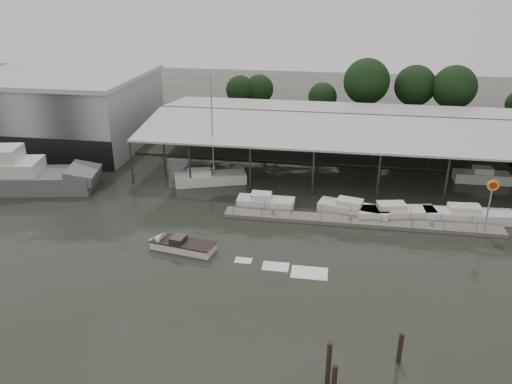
% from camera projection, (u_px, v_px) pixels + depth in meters
% --- Properties ---
extents(ground, '(200.00, 200.00, 0.00)m').
position_uv_depth(ground, '(190.00, 261.00, 44.08)').
color(ground, '#232921').
rests_on(ground, ground).
extents(land_strip_far, '(140.00, 30.00, 0.30)m').
position_uv_depth(land_strip_far, '(262.00, 130.00, 82.13)').
color(land_strip_far, '#34392A').
rests_on(land_strip_far, ground).
extents(storage_warehouse, '(24.50, 20.50, 10.50)m').
position_uv_depth(storage_warehouse, '(62.00, 109.00, 73.35)').
color(storage_warehouse, '#9FA3A9').
rests_on(storage_warehouse, ground).
extents(covered_boat_shed, '(58.24, 24.00, 6.96)m').
position_uv_depth(covered_boat_shed, '(376.00, 120.00, 64.51)').
color(covered_boat_shed, silver).
rests_on(covered_boat_shed, ground).
extents(floating_dock, '(28.00, 2.00, 1.40)m').
position_uv_depth(floating_dock, '(360.00, 222.00, 50.82)').
color(floating_dock, slate).
rests_on(floating_dock, ground).
extents(shell_fuel_sign, '(1.10, 0.18, 5.55)m').
position_uv_depth(shell_fuel_sign, '(491.00, 196.00, 47.54)').
color(shell_fuel_sign, gray).
rests_on(shell_fuel_sign, ground).
extents(grey_trawler, '(19.44, 8.71, 8.84)m').
position_uv_depth(grey_trawler, '(15.00, 177.00, 58.57)').
color(grey_trawler, slate).
rests_on(grey_trawler, ground).
extents(white_sailboat, '(8.93, 5.29, 13.35)m').
position_uv_depth(white_sailboat, '(209.00, 178.00, 60.70)').
color(white_sailboat, silver).
rests_on(white_sailboat, ground).
extents(speedboat_underway, '(17.47, 5.00, 2.00)m').
position_uv_depth(speedboat_underway, '(178.00, 245.00, 46.00)').
color(speedboat_underway, silver).
rests_on(speedboat_underway, ground).
extents(moored_cruiser_0, '(6.22, 2.24, 1.70)m').
position_uv_depth(moored_cruiser_0, '(265.00, 202.00, 54.22)').
color(moored_cruiser_0, silver).
rests_on(moored_cruiser_0, ground).
extents(moored_cruiser_1, '(7.80, 4.02, 1.70)m').
position_uv_depth(moored_cruiser_1, '(353.00, 209.00, 52.65)').
color(moored_cruiser_1, silver).
rests_on(moored_cruiser_1, ground).
extents(moored_cruiser_2, '(8.39, 3.71, 1.70)m').
position_uv_depth(moored_cruiser_2, '(395.00, 212.00, 51.85)').
color(moored_cruiser_2, silver).
rests_on(moored_cruiser_2, ground).
extents(moored_cruiser_3, '(9.09, 2.75, 1.70)m').
position_uv_depth(moored_cruiser_3, '(468.00, 215.00, 51.31)').
color(moored_cruiser_3, silver).
rests_on(moored_cruiser_3, ground).
extents(horizon_tree_line, '(64.38, 9.19, 11.27)m').
position_uv_depth(horizon_tree_line, '(412.00, 90.00, 81.72)').
color(horizon_tree_line, black).
rests_on(horizon_tree_line, ground).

